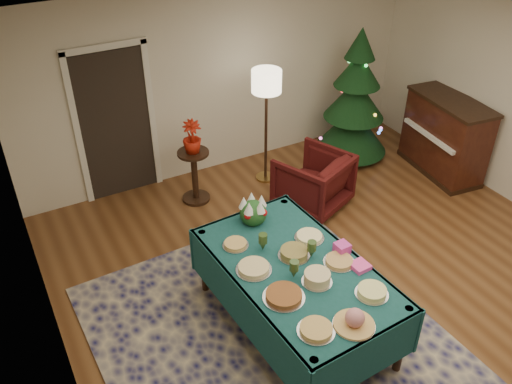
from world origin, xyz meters
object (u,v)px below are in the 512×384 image
buffet_table (296,279)px  side_table (195,177)px  piano (445,137)px  gift_box (342,248)px  floor_lamp (266,88)px  armchair (313,178)px  christmas_tree (355,101)px  potted_plant (192,144)px

buffet_table → side_table: size_ratio=2.90×
side_table → piano: bearing=-16.6°
gift_box → side_table: 2.75m
buffet_table → floor_lamp: bearing=66.1°
gift_box → side_table: size_ratio=0.17×
gift_box → armchair: gift_box is taller
side_table → piano: piano is taller
christmas_tree → armchair: bearing=-146.1°
armchair → potted_plant: 1.66m
christmas_tree → potted_plant: bearing=179.8°
buffet_table → side_table: buffet_table is taller
floor_lamp → piano: bearing=-23.9°
buffet_table → gift_box: gift_box is taller
armchair → piano: piano is taller
gift_box → piano: 3.48m
side_table → christmas_tree: (2.63, -0.01, 0.54)m
gift_box → christmas_tree: (2.19, 2.66, 0.03)m
gift_box → piano: (3.07, 1.62, -0.32)m
christmas_tree → gift_box: bearing=-129.5°
side_table → floor_lamp: bearing=0.8°
floor_lamp → side_table: size_ratio=2.21×
armchair → floor_lamp: (-0.21, 0.90, 0.99)m
potted_plant → side_table: bearing=116.6°
side_table → potted_plant: (0.00, -0.00, 0.51)m
buffet_table → potted_plant: 2.64m
buffet_table → gift_box: (0.50, -0.04, 0.22)m
armchair → christmas_tree: christmas_tree is taller
potted_plant → piano: piano is taller
piano → potted_plant: bearing=163.4°
armchair → side_table: armchair is taller
buffet_table → piano: (3.57, 1.58, -0.10)m
side_table → armchair: bearing=-33.7°
armchair → potted_plant: bearing=-56.0°
gift_box → armchair: bearing=63.6°
armchair → christmas_tree: size_ratio=0.42×
floor_lamp → piano: 2.76m
buffet_table → floor_lamp: floor_lamp is taller
side_table → potted_plant: size_ratio=1.70×
gift_box → floor_lamp: (0.67, 2.68, 0.54)m
armchair → floor_lamp: bearing=-99.1°
buffet_table → potted_plant: size_ratio=4.92×
armchair → christmas_tree: (1.30, 0.88, 0.48)m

